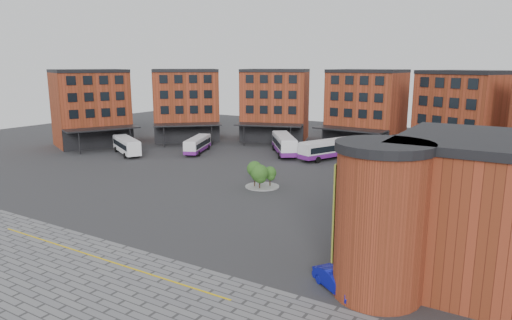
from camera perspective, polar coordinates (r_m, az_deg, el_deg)
The scene contains 13 objects.
ground at distance 50.64m, azimuth -8.17°, elevation -6.08°, with size 160.00×160.00×0.00m, color #28282B.
paving_zone at distance 36.10m, azimuth -29.08°, elevation -15.12°, with size 50.00×22.00×0.02m, color slate.
yellow_line at distance 40.07m, azimuth -18.97°, elevation -11.51°, with size 26.00×0.15×0.02m, color gold.
main_building at distance 83.67m, azimuth 6.03°, elevation 6.12°, with size 94.14×42.48×14.60m.
east_building at distance 35.45m, azimuth 26.50°, elevation -6.14°, with size 17.40×15.40×10.60m.
tree_island at distance 57.99m, azimuth 0.54°, elevation -1.72°, with size 4.40×4.40×3.41m.
bus_a at distance 82.97m, azimuth -15.88°, elevation 1.86°, with size 10.20×7.09×2.93m.
bus_b at distance 82.09m, azimuth -7.30°, elevation 1.94°, with size 5.77×9.96×2.77m.
bus_c at distance 80.16m, azimuth 3.53°, elevation 2.02°, with size 9.36×11.28×3.38m.
bus_d at distance 76.86m, azimuth 9.12°, elevation 1.41°, with size 6.94×11.60×3.24m.
bus_e at distance 68.44m, azimuth 19.74°, elevation -0.47°, with size 6.16×11.39×3.15m.
bus_f at distance 60.89m, azimuth 25.22°, elevation -2.24°, with size 11.75×8.85×3.42m.
blue_car at distance 33.35m, azimuth 10.10°, elevation -14.62°, with size 1.52×4.35×1.43m, color #0B119A.
Camera 1 is at (31.00, -36.93, 15.48)m, focal length 32.00 mm.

